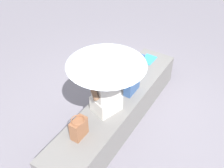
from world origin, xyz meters
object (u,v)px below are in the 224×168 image
Objects in this scene: handbag_black at (132,84)px; tote_bag_canvas at (79,128)px; parasol at (106,57)px; shoulder_bag_spare at (137,65)px; person_seated at (106,87)px; magazine at (148,59)px.

handbag_black is 1.05× the size of tote_bag_canvas.
parasol is at bearing 169.92° from tote_bag_canvas.
parasol is 3.49× the size of handbag_black.
tote_bag_canvas is 1.51m from shoulder_bag_spare.
parasol reaches higher than shoulder_bag_spare.
tote_bag_canvas is at bearing -10.08° from parasol.
person_seated is 1.42m from magazine.
shoulder_bag_spare is (-0.46, -0.17, -0.00)m from handbag_black.
person_seated is 0.51m from parasol.
shoulder_bag_spare is (-1.03, -0.11, -0.76)m from parasol.
tote_bag_canvas is at bearing -7.61° from handbag_black.
handbag_black is at bearing 11.35° from magazine.
parasol is 1.28m from shoulder_bag_spare.
tote_bag_canvas reaches higher than magazine.
tote_bag_canvas reaches higher than shoulder_bag_spare.
shoulder_bag_spare is at bearing -160.28° from handbag_black.
person_seated reaches higher than shoulder_bag_spare.
tote_bag_canvas is (0.55, -0.03, -0.25)m from person_seated.
handbag_black is at bearing 167.14° from person_seated.
tote_bag_canvas is at bearing -2.78° from person_seated.
shoulder_bag_spare is (-0.96, -0.05, -0.25)m from person_seated.
parasol is at bearing 40.01° from person_seated.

